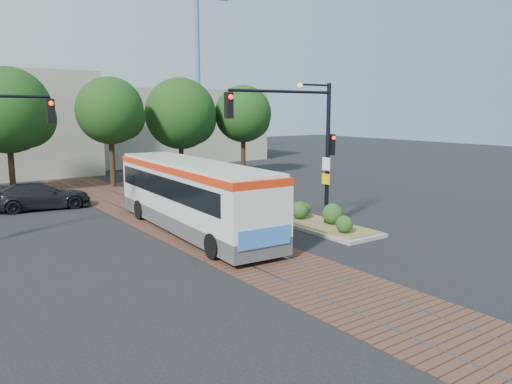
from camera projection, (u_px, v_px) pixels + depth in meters
ground at (217, 241)px, 19.70m from camera, size 120.00×120.00×0.00m
trackbed at (172, 222)px, 22.92m from camera, size 3.60×40.00×0.02m
tree_row at (104, 113)px, 32.81m from camera, size 26.40×5.60×7.67m
warehouses at (35, 125)px, 41.92m from camera, size 40.00×13.00×8.00m
crane at (198, 57)px, 55.55m from camera, size 8.00×0.50×18.00m
city_bus at (192, 193)px, 20.91m from camera, size 2.96×11.22×2.97m
traffic_island at (323, 221)px, 21.67m from camera, size 2.20×5.20×1.13m
signal_pole_main at (306, 133)px, 20.57m from camera, size 5.49×0.46×6.00m
parked_car at (41, 196)px, 25.83m from camera, size 5.04×2.54×1.40m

